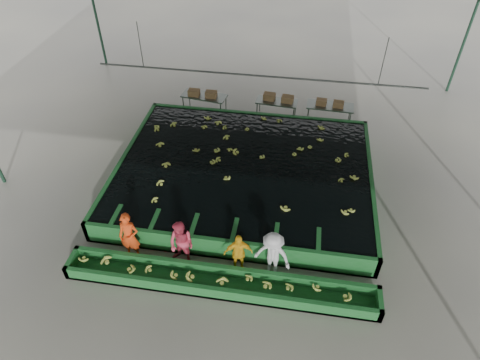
% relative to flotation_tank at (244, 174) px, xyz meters
% --- Properties ---
extents(ground, '(80.00, 80.00, 0.00)m').
position_rel_flotation_tank_xyz_m(ground, '(0.00, -1.50, -0.45)').
color(ground, gray).
rests_on(ground, ground).
extents(shed_roof, '(20.00, 22.00, 0.04)m').
position_rel_flotation_tank_xyz_m(shed_roof, '(0.00, -1.50, 4.55)').
color(shed_roof, slate).
rests_on(shed_roof, shed_posts).
extents(shed_posts, '(20.00, 22.00, 5.00)m').
position_rel_flotation_tank_xyz_m(shed_posts, '(0.00, -1.50, 2.05)').
color(shed_posts, '#1C3D2B').
rests_on(shed_posts, ground).
extents(flotation_tank, '(10.00, 8.00, 0.90)m').
position_rel_flotation_tank_xyz_m(flotation_tank, '(0.00, 0.00, 0.00)').
color(flotation_tank, '#1C5F27').
rests_on(flotation_tank, ground).
extents(tank_water, '(9.70, 7.70, 0.00)m').
position_rel_flotation_tank_xyz_m(tank_water, '(0.00, -0.00, 0.40)').
color(tank_water, black).
rests_on(tank_water, flotation_tank).
extents(sorting_trough, '(10.00, 1.00, 0.50)m').
position_rel_flotation_tank_xyz_m(sorting_trough, '(0.00, -5.10, -0.20)').
color(sorting_trough, '#1C5F27').
rests_on(sorting_trough, ground).
extents(cableway_rail, '(0.08, 0.08, 14.00)m').
position_rel_flotation_tank_xyz_m(cableway_rail, '(0.00, 3.50, 2.55)').
color(cableway_rail, '#59605B').
rests_on(cableway_rail, shed_roof).
extents(rail_hanger_left, '(0.04, 0.04, 2.00)m').
position_rel_flotation_tank_xyz_m(rail_hanger_left, '(-5.00, 3.50, 3.55)').
color(rail_hanger_left, '#59605B').
rests_on(rail_hanger_left, shed_roof).
extents(rail_hanger_right, '(0.04, 0.04, 2.00)m').
position_rel_flotation_tank_xyz_m(rail_hanger_right, '(5.00, 3.50, 3.55)').
color(rail_hanger_right, '#59605B').
rests_on(rail_hanger_right, shed_roof).
extents(worker_a, '(0.70, 0.46, 1.90)m').
position_rel_flotation_tank_xyz_m(worker_a, '(-3.15, -4.30, 0.50)').
color(worker_a, '#EF4314').
rests_on(worker_a, ground).
extents(worker_b, '(1.06, 0.95, 1.82)m').
position_rel_flotation_tank_xyz_m(worker_b, '(-1.38, -4.30, 0.46)').
color(worker_b, '#D93C56').
rests_on(worker_b, ground).
extents(worker_c, '(1.00, 0.61, 1.60)m').
position_rel_flotation_tank_xyz_m(worker_c, '(0.47, -4.30, 0.35)').
color(worker_c, yellow).
rests_on(worker_c, ground).
extents(worker_d, '(1.32, 0.96, 1.84)m').
position_rel_flotation_tank_xyz_m(worker_d, '(1.57, -4.30, 0.47)').
color(worker_d, silver).
rests_on(worker_d, ground).
extents(packing_table_left, '(2.28, 1.18, 0.99)m').
position_rel_flotation_tank_xyz_m(packing_table_left, '(-2.73, 4.95, 0.04)').
color(packing_table_left, '#59605B').
rests_on(packing_table_left, ground).
extents(packing_table_mid, '(2.04, 0.95, 0.90)m').
position_rel_flotation_tank_xyz_m(packing_table_mid, '(0.81, 5.11, 0.00)').
color(packing_table_mid, '#59605B').
rests_on(packing_table_mid, ground).
extents(packing_table_right, '(2.21, 0.96, 0.99)m').
position_rel_flotation_tank_xyz_m(packing_table_right, '(3.34, 4.97, 0.04)').
color(packing_table_right, '#59605B').
rests_on(packing_table_right, ground).
extents(box_stack_left, '(1.40, 0.43, 0.30)m').
position_rel_flotation_tank_xyz_m(box_stack_left, '(-2.78, 4.85, 0.54)').
color(box_stack_left, brown).
rests_on(box_stack_left, packing_table_left).
extents(box_stack_mid, '(1.48, 0.57, 0.31)m').
position_rel_flotation_tank_xyz_m(box_stack_mid, '(0.87, 5.17, 0.45)').
color(box_stack_mid, brown).
rests_on(box_stack_mid, packing_table_mid).
extents(box_stack_right, '(1.31, 0.47, 0.28)m').
position_rel_flotation_tank_xyz_m(box_stack_right, '(3.31, 4.94, 0.54)').
color(box_stack_right, brown).
rests_on(box_stack_right, packing_table_right).
extents(floating_bananas, '(8.62, 5.88, 0.12)m').
position_rel_flotation_tank_xyz_m(floating_bananas, '(0.00, 0.80, 0.40)').
color(floating_bananas, '#B3C34A').
rests_on(floating_bananas, tank_water).
extents(trough_bananas, '(9.43, 0.63, 0.13)m').
position_rel_flotation_tank_xyz_m(trough_bananas, '(0.00, -5.10, -0.05)').
color(trough_bananas, '#B3C34A').
rests_on(trough_bananas, sorting_trough).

